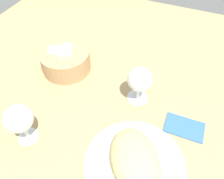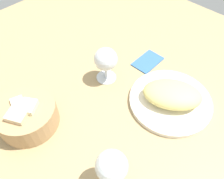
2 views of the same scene
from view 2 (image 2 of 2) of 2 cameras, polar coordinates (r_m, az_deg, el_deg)
The scene contains 8 objects.
ground_plane at distance 73.61cm, azimuth -2.24°, elevation -2.47°, with size 140.00×140.00×2.00cm, color tan.
plate at distance 73.34cm, azimuth 14.26°, elevation -2.75°, with size 25.29×25.29×1.40cm, color white.
omelette at distance 70.82cm, azimuth 14.77°, elevation -1.15°, with size 17.52×11.48×5.17cm, color #DBCC72.
lettuce_garnish at distance 73.70cm, azimuth 10.10°, elevation 0.25°, with size 4.85×4.85×1.11cm, color #498C2A.
bread_basket at distance 68.49cm, azimuth -20.45°, elevation -5.95°, with size 16.99×16.99×8.83cm.
wine_glass_near at distance 72.72cm, azimuth -1.56°, elevation 7.24°, with size 7.51×7.51×12.23cm.
wine_glass_far at distance 52.45cm, azimuth -0.10°, elevation -18.69°, with size 7.34×7.34×12.73cm.
folded_napkin at distance 84.43cm, azimuth 8.99°, elevation 6.94°, with size 11.00×7.00×0.80cm, color #326099.
Camera 2 is at (-33.02, 30.02, 57.54)cm, focal length 36.77 mm.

